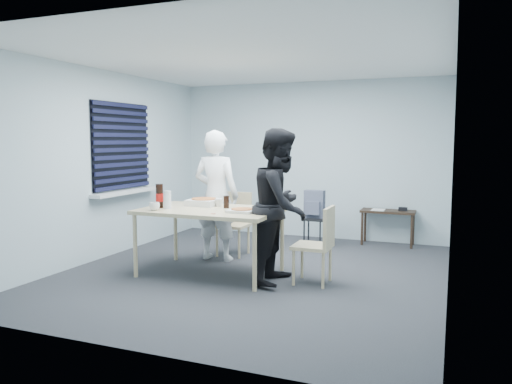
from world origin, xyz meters
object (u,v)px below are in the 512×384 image
at_px(person_black, 281,206).
at_px(mug_b, 219,203).
at_px(side_table, 388,215).
at_px(mug_a, 155,206).
at_px(chair_right, 320,240).
at_px(soda_bottle, 160,196).
at_px(person_white, 216,196).
at_px(dining_table, 210,214).
at_px(chair_far, 235,219).
at_px(backpack, 314,204).
at_px(stool, 314,225).

xyz_separation_m(person_black, mug_b, (-0.91, 0.24, -0.03)).
xyz_separation_m(side_table, mug_a, (-2.36, -2.90, 0.39)).
relative_size(chair_right, soda_bottle, 2.99).
bearing_deg(person_black, side_table, -19.67).
bearing_deg(person_white, soda_bottle, 67.41).
height_order(chair_right, person_white, person_white).
xyz_separation_m(dining_table, chair_far, (-0.16, 1.10, -0.23)).
xyz_separation_m(person_white, side_table, (2.07, 1.83, -0.42)).
distance_m(person_black, side_table, 2.72).
bearing_deg(mug_a, chair_right, 12.93).
relative_size(side_table, mug_a, 6.70).
xyz_separation_m(dining_table, person_white, (-0.26, 0.70, 0.14)).
relative_size(chair_right, person_white, 0.50).
distance_m(chair_right, person_white, 1.77).
bearing_deg(chair_right, chair_far, 145.67).
xyz_separation_m(dining_table, mug_b, (-0.01, 0.25, 0.10)).
bearing_deg(person_white, dining_table, 110.52).
distance_m(backpack, mug_b, 1.89).
height_order(chair_right, stool, chair_right).
height_order(person_black, mug_b, person_black).
bearing_deg(chair_right, mug_a, -167.07).
distance_m(mug_a, mug_b, 0.82).
bearing_deg(soda_bottle, person_white, 67.41).
bearing_deg(chair_right, stool, 106.78).
bearing_deg(side_table, mug_b, -128.35).
distance_m(dining_table, chair_right, 1.37).
xyz_separation_m(person_white, person_black, (1.17, -0.70, 0.00)).
relative_size(person_white, mug_a, 14.39).
height_order(chair_right, person_black, person_black).
distance_m(chair_right, backpack, 1.97).
xyz_separation_m(chair_far, soda_bottle, (-0.46, -1.25, 0.44)).
height_order(chair_right, soda_bottle, soda_bottle).
bearing_deg(chair_far, soda_bottle, -110.27).
relative_size(stool, mug_b, 4.57).
relative_size(chair_far, side_table, 1.08).
xyz_separation_m(person_white, stool, (1.04, 1.26, -0.54)).
height_order(person_black, stool, person_black).
height_order(dining_table, side_table, dining_table).
relative_size(dining_table, side_table, 2.01).
relative_size(chair_right, stool, 1.95).
relative_size(person_white, person_black, 1.00).
relative_size(person_black, mug_b, 17.70).
distance_m(chair_far, stool, 1.29).
height_order(stool, mug_a, mug_a).
height_order(side_table, mug_a, mug_a).
relative_size(side_table, soda_bottle, 2.77).
bearing_deg(mug_a, chair_far, 74.98).
relative_size(person_black, soda_bottle, 5.95).
xyz_separation_m(chair_right, stool, (-0.57, 1.90, -0.17)).
relative_size(person_white, mug_b, 17.70).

